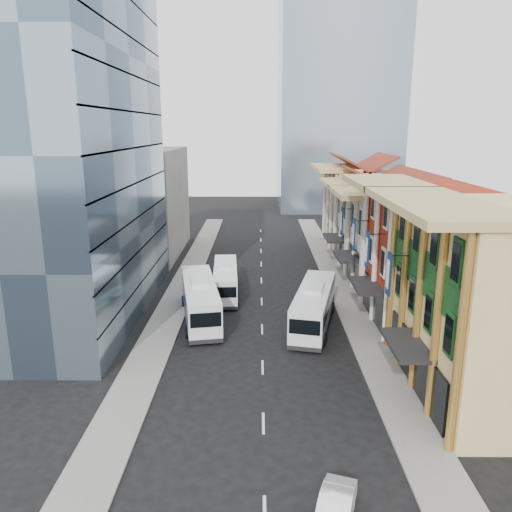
{
  "coord_description": "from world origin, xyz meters",
  "views": [
    {
      "loc": [
        -0.26,
        -24.66,
        16.66
      ],
      "look_at": [
        -0.57,
        22.95,
        4.41
      ],
      "focal_mm": 35.0,
      "sensor_mm": 36.0,
      "label": 1
    }
  ],
  "objects_px": {
    "bus_left_near": "(200,299)",
    "bus_right": "(314,306)",
    "office_tower": "(65,148)",
    "shophouse_tan": "(486,303)",
    "sedan_right": "(335,512)",
    "bus_left_far": "(225,279)"
  },
  "relations": [
    {
      "from": "bus_left_far",
      "to": "sedan_right",
      "type": "height_order",
      "value": "bus_left_far"
    },
    {
      "from": "sedan_right",
      "to": "shophouse_tan",
      "type": "bearing_deg",
      "value": 64.69
    },
    {
      "from": "office_tower",
      "to": "bus_right",
      "type": "relative_size",
      "value": 2.58
    },
    {
      "from": "bus_left_near",
      "to": "sedan_right",
      "type": "relative_size",
      "value": 2.9
    },
    {
      "from": "office_tower",
      "to": "sedan_right",
      "type": "height_order",
      "value": "office_tower"
    },
    {
      "from": "bus_left_near",
      "to": "bus_right",
      "type": "bearing_deg",
      "value": -19.1
    },
    {
      "from": "office_tower",
      "to": "bus_right",
      "type": "distance_m",
      "value": 25.36
    },
    {
      "from": "bus_left_near",
      "to": "sedan_right",
      "type": "bearing_deg",
      "value": -81.21
    },
    {
      "from": "bus_left_far",
      "to": "office_tower",
      "type": "bearing_deg",
      "value": -162.4
    },
    {
      "from": "bus_left_far",
      "to": "bus_right",
      "type": "relative_size",
      "value": 0.88
    },
    {
      "from": "bus_left_near",
      "to": "bus_right",
      "type": "xyz_separation_m",
      "value": [
        9.96,
        -1.45,
        -0.04
      ]
    },
    {
      "from": "shophouse_tan",
      "to": "bus_right",
      "type": "relative_size",
      "value": 1.2
    },
    {
      "from": "shophouse_tan",
      "to": "office_tower",
      "type": "relative_size",
      "value": 0.47
    },
    {
      "from": "bus_right",
      "to": "office_tower",
      "type": "bearing_deg",
      "value": -175.55
    },
    {
      "from": "office_tower",
      "to": "bus_left_near",
      "type": "relative_size",
      "value": 2.52
    },
    {
      "from": "shophouse_tan",
      "to": "sedan_right",
      "type": "height_order",
      "value": "shophouse_tan"
    },
    {
      "from": "office_tower",
      "to": "bus_left_near",
      "type": "xyz_separation_m",
      "value": [
        11.5,
        -1.78,
        -13.09
      ]
    },
    {
      "from": "shophouse_tan",
      "to": "bus_left_far",
      "type": "xyz_separation_m",
      "value": [
        -17.7,
        19.12,
        -4.36
      ]
    },
    {
      "from": "bus_left_far",
      "to": "sedan_right",
      "type": "distance_m",
      "value": 31.51
    },
    {
      "from": "bus_right",
      "to": "shophouse_tan",
      "type": "bearing_deg",
      "value": -35.41
    },
    {
      "from": "shophouse_tan",
      "to": "bus_left_near",
      "type": "relative_size",
      "value": 1.18
    },
    {
      "from": "shophouse_tan",
      "to": "bus_right",
      "type": "bearing_deg",
      "value": 131.56
    }
  ]
}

